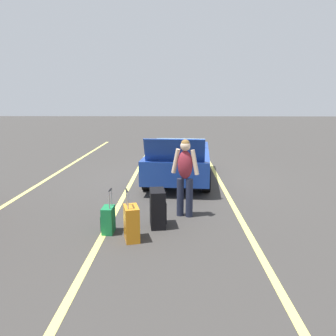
{
  "coord_description": "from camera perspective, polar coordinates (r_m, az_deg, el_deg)",
  "views": [
    {
      "loc": [
        -9.57,
        0.15,
        2.43
      ],
      "look_at": [
        -1.78,
        0.32,
        0.75
      ],
      "focal_mm": 33.67,
      "sensor_mm": 36.0,
      "label": 1
    }
  ],
  "objects": [
    {
      "name": "traveler_person",
      "position": [
        6.58,
        3.1,
        -1.04
      ],
      "size": [
        0.31,
        0.6,
        1.65
      ],
      "rotation": [
        0.0,
        0.0,
        -0.33
      ],
      "color": "#1E2338",
      "rests_on": "ground_plane"
    },
    {
      "name": "lot_line_mid",
      "position": [
        9.96,
        -6.38,
        -2.03
      ],
      "size": [
        18.0,
        0.12,
        0.01
      ],
      "primitive_type": "cube",
      "color": "#EAE066",
      "rests_on": "ground_plane"
    },
    {
      "name": "lot_line_far",
      "position": [
        10.66,
        -20.92,
        -1.83
      ],
      "size": [
        18.0,
        0.12,
        0.01
      ],
      "primitive_type": "cube",
      "color": "#EAE066",
      "rests_on": "ground_plane"
    },
    {
      "name": "ground_plane",
      "position": [
        9.88,
        2.11,
        -2.09
      ],
      "size": [
        80.0,
        80.0,
        0.0
      ],
      "primitive_type": "plane",
      "color": "#383533"
    },
    {
      "name": "convertible_car",
      "position": [
        9.94,
        2.22,
        1.5
      ],
      "size": [
        4.29,
        2.1,
        1.52
      ],
      "rotation": [
        0.0,
        0.0,
        -0.09
      ],
      "color": "navy",
      "rests_on": "ground_plane"
    },
    {
      "name": "lot_line_near",
      "position": [
        9.97,
        9.19,
        -2.1
      ],
      "size": [
        18.0,
        0.12,
        0.01
      ],
      "primitive_type": "cube",
      "color": "#EAE066",
      "rests_on": "ground_plane"
    },
    {
      "name": "suitcase_small_carryon",
      "position": [
        6.04,
        -10.79,
        -9.18
      ],
      "size": [
        0.34,
        0.22,
        0.84
      ],
      "rotation": [
        0.0,
        0.0,
        1.55
      ],
      "color": "#19723F",
      "rests_on": "ground_plane"
    },
    {
      "name": "suitcase_medium_bright",
      "position": [
        5.66,
        -6.63,
        -9.9
      ],
      "size": [
        0.45,
        0.34,
        0.93
      ],
      "rotation": [
        0.0,
        0.0,
        4.98
      ],
      "color": "orange",
      "rests_on": "ground_plane"
    },
    {
      "name": "suitcase_large_black",
      "position": [
        6.19,
        -1.88,
        -7.31
      ],
      "size": [
        0.51,
        0.36,
        0.74
      ],
      "rotation": [
        0.0,
        0.0,
        4.85
      ],
      "color": "black",
      "rests_on": "ground_plane"
    }
  ]
}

